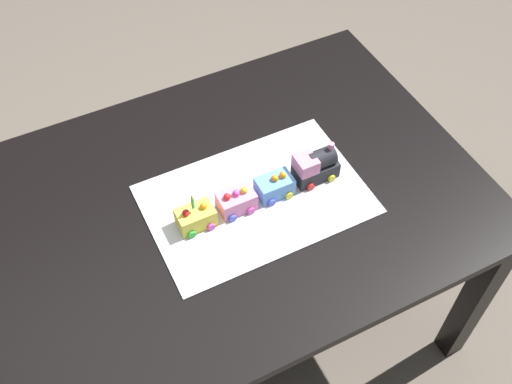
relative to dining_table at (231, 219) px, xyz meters
The scene contains 8 objects.
ground_plane 0.63m from the dining_table, ahead, with size 8.00×8.00×0.00m, color #6B6054.
dining_table is the anchor object (origin of this frame).
cake_board 0.13m from the dining_table, 145.57° to the left, with size 0.60×0.40×0.00m, color silver.
cake_locomotive 0.30m from the dining_table, 169.68° to the left, with size 0.14×0.08×0.12m.
cake_car_hopper_sky_blue 0.19m from the dining_table, 159.08° to the left, with size 0.10×0.08×0.07m.
cake_car_gondola_bubblegum 0.15m from the dining_table, 87.75° to the left, with size 0.10×0.08×0.07m.
cake_car_caboose_lemon 0.19m from the dining_table, 20.44° to the left, with size 0.10×0.08×0.07m.
birthday_candle 0.25m from the dining_table, 20.01° to the left, with size 0.01×0.01×0.05m.
Camera 1 is at (0.40, 0.96, 2.07)m, focal length 42.48 mm.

